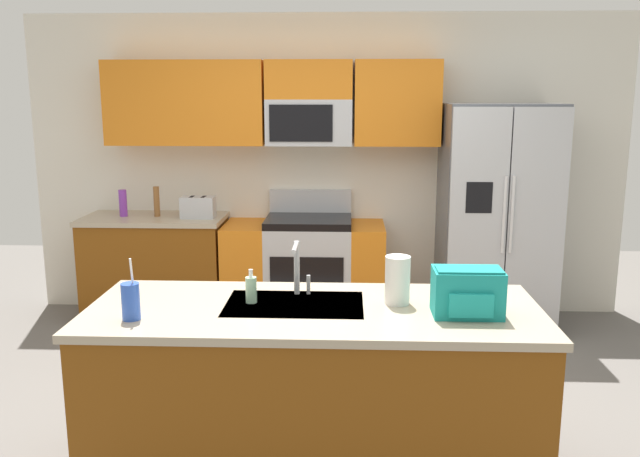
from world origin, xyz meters
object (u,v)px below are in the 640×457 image
object	(u,v)px
refrigerator	(497,218)
backpack	(468,291)
soap_dispenser	(251,289)
paper_towel_roll	(398,280)
toaster	(198,207)
pepper_mill	(157,202)
drink_cup_blue	(131,301)
bottle_purple	(123,203)
range_oven	(304,270)
sink_faucet	(297,264)

from	to	relation	value
refrigerator	backpack	size ratio (longest dim) A/B	5.78
soap_dispenser	paper_towel_roll	distance (m)	0.73
refrigerator	backpack	distance (m)	2.50
refrigerator	toaster	world-z (taller)	refrigerator
refrigerator	pepper_mill	world-z (taller)	refrigerator
drink_cup_blue	soap_dispenser	distance (m)	0.58
bottle_purple	drink_cup_blue	distance (m)	2.76
toaster	pepper_mill	bearing A→B (deg)	172.22
refrigerator	drink_cup_blue	world-z (taller)	refrigerator
soap_dispenser	paper_towel_roll	xyz separation A→B (m)	(0.72, 0.02, 0.05)
pepper_mill	bottle_purple	size ratio (longest dim) A/B	1.13
pepper_mill	drink_cup_blue	xyz separation A→B (m)	(0.63, -2.60, -0.04)
paper_towel_roll	bottle_purple	bearing A→B (deg)	133.13
range_oven	pepper_mill	bearing A→B (deg)	-179.89
range_oven	pepper_mill	size ratio (longest dim) A/B	5.31
soap_dispenser	toaster	bearing A→B (deg)	108.95
pepper_mill	soap_dispenser	size ratio (longest dim) A/B	1.51
refrigerator	toaster	xyz separation A→B (m)	(-2.49, 0.02, 0.07)
bottle_purple	sink_faucet	bearing A→B (deg)	-52.93
toaster	refrigerator	bearing A→B (deg)	-0.45
refrigerator	paper_towel_roll	bearing A→B (deg)	-113.63
refrigerator	sink_faucet	world-z (taller)	refrigerator
toaster	paper_towel_roll	xyz separation A→B (m)	(1.51, -2.26, 0.03)
pepper_mill	paper_towel_roll	size ratio (longest dim) A/B	1.07
backpack	bottle_purple	bearing A→B (deg)	135.02
refrigerator	pepper_mill	xyz separation A→B (m)	(-2.85, 0.07, 0.10)
sink_faucet	drink_cup_blue	bearing A→B (deg)	-151.40
bottle_purple	backpack	world-z (taller)	backpack
toaster	sink_faucet	world-z (taller)	sink_faucet
toaster	bottle_purple	size ratio (longest dim) A/B	1.23
drink_cup_blue	range_oven	bearing A→B (deg)	76.51
range_oven	bottle_purple	distance (m)	1.65
range_oven	bottle_purple	world-z (taller)	bottle_purple
pepper_mill	drink_cup_blue	distance (m)	2.68
range_oven	sink_faucet	bearing A→B (deg)	-87.09
refrigerator	drink_cup_blue	xyz separation A→B (m)	(-2.22, -2.53, 0.06)
toaster	paper_towel_roll	distance (m)	2.72
toaster	backpack	bearing A→B (deg)	-53.14
drink_cup_blue	backpack	distance (m)	1.56
range_oven	toaster	bearing A→B (deg)	-176.63
pepper_mill	drink_cup_blue	world-z (taller)	drink_cup_blue
bottle_purple	paper_towel_roll	size ratio (longest dim) A/B	0.95
paper_towel_roll	range_oven	bearing A→B (deg)	104.87
bottle_purple	paper_towel_roll	world-z (taller)	paper_towel_roll
bottle_purple	range_oven	bearing A→B (deg)	0.21
pepper_mill	bottle_purple	xyz separation A→B (m)	(-0.29, -0.00, -0.01)
toaster	soap_dispenser	distance (m)	2.41
refrigerator	bottle_purple	distance (m)	3.14
bottle_purple	soap_dispenser	size ratio (longest dim) A/B	1.34
range_oven	drink_cup_blue	distance (m)	2.73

